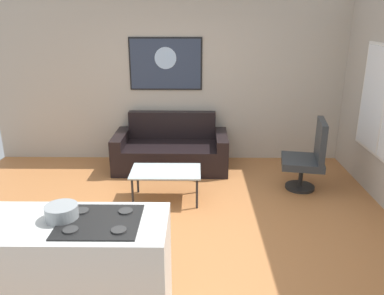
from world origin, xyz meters
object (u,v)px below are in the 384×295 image
at_px(armchair, 309,157).
at_px(mixing_bowl, 62,213).
at_px(couch, 171,151).
at_px(wall_painting, 166,64).
at_px(coffee_table, 166,173).

height_order(armchair, mixing_bowl, mixing_bowl).
distance_m(couch, armchair, 2.16).
distance_m(armchair, wall_painting, 2.68).
bearing_deg(wall_painting, mixing_bowl, -97.57).
relative_size(coffee_table, wall_painting, 0.78).
distance_m(coffee_table, wall_painting, 2.04).
bearing_deg(coffee_table, armchair, 10.72).
bearing_deg(armchair, wall_painting, 148.93).
bearing_deg(coffee_table, mixing_bowl, -105.39).
bearing_deg(mixing_bowl, coffee_table, 74.61).
distance_m(couch, coffee_table, 1.20).
distance_m(armchair, mixing_bowl, 3.67).
bearing_deg(armchair, coffee_table, -169.28).
distance_m(mixing_bowl, wall_painting, 3.90).
relative_size(couch, mixing_bowl, 7.37).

